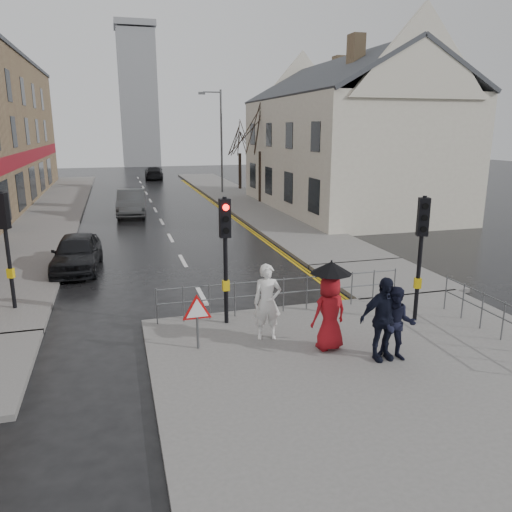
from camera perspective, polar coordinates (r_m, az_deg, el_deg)
ground at (r=13.42m, az=-4.04°, el=-8.54°), size 120.00×120.00×0.00m
near_pavement at (r=11.42m, az=15.12°, el=-12.95°), size 10.00×9.00×0.14m
left_pavement at (r=35.72m, az=-22.19°, el=5.06°), size 4.00×44.00×0.14m
right_pavement at (r=38.52m, az=-2.20°, el=6.72°), size 4.00×40.00×0.14m
pavement_bridge_right at (r=18.30m, az=14.27°, el=-2.40°), size 4.00×4.20×0.14m
building_right_cream at (r=33.40m, az=10.15°, el=13.44°), size 9.00×16.40×10.10m
church_tower at (r=74.32m, az=-13.28°, el=16.96°), size 5.00×5.00×18.00m
traffic_signal_near_left at (r=12.89m, az=-3.54°, el=2.00°), size 0.28×0.27×3.40m
traffic_signal_near_right at (r=13.77m, az=18.39°, el=2.08°), size 0.34×0.33×3.40m
traffic_signal_far_left at (r=15.67m, az=-26.74°, el=2.70°), size 0.34×0.33×3.40m
guard_railing_front at (r=14.14m, az=3.17°, el=-3.58°), size 7.14×0.04×1.00m
guard_railing_side at (r=13.67m, az=26.50°, el=-5.85°), size 0.04×4.54×1.00m
warning_sign at (r=11.80m, az=-6.74°, el=-6.46°), size 0.80×0.07×1.35m
street_lamp at (r=40.96m, az=-4.23°, el=13.65°), size 1.83×0.25×8.00m
tree_near at (r=35.54m, az=0.51°, el=14.27°), size 2.40×2.40×6.58m
tree_far at (r=43.40m, az=-1.88°, el=13.35°), size 2.40×2.40×5.64m
pedestrian_a at (r=12.28m, az=1.30°, el=-5.28°), size 0.75×0.56×1.90m
pedestrian_b at (r=11.65m, az=15.77°, el=-7.48°), size 1.04×0.96×1.70m
pedestrian_with_umbrella at (r=11.76m, az=8.46°, el=-5.32°), size 0.97×0.96×2.14m
pedestrian_d at (r=11.55m, az=14.31°, el=-6.97°), size 1.14×0.50×1.93m
car_parked at (r=19.90m, az=-19.80°, el=0.38°), size 1.88×4.15×1.38m
car_mid at (r=31.80m, az=-14.05°, el=5.95°), size 1.95×4.81×1.55m
car_far at (r=54.14m, az=-11.60°, el=9.29°), size 2.12×4.65×1.32m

